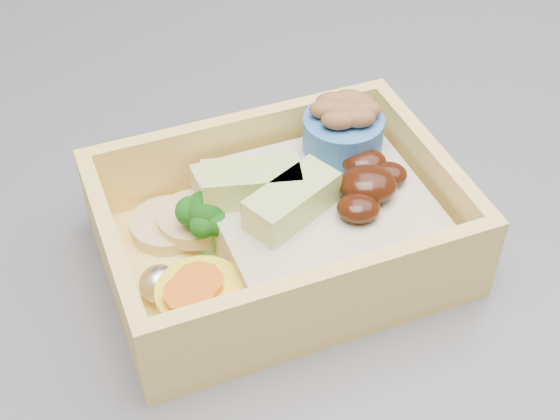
{
  "coord_description": "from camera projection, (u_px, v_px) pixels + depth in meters",
  "views": [
    {
      "loc": [
        0.05,
        -0.3,
        1.23
      ],
      "look_at": [
        0.06,
        -0.01,
        0.95
      ],
      "focal_mm": 50.0,
      "sensor_mm": 36.0,
      "label": 1
    }
  ],
  "objects": [
    {
      "name": "bento_box",
      "position": [
        289.0,
        220.0,
        0.41
      ],
      "size": [
        0.21,
        0.18,
        0.07
      ],
      "rotation": [
        0.0,
        0.0,
        0.35
      ],
      "color": "#FFD569",
      "rests_on": "island"
    }
  ]
}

